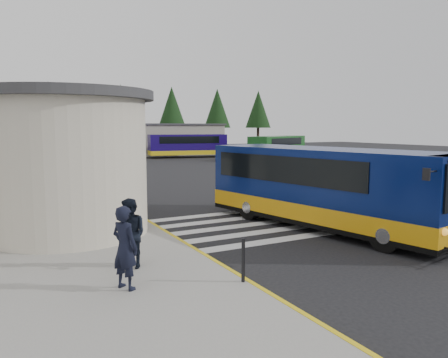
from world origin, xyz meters
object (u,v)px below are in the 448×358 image
pedestrian_a (125,247)px  bollard (243,260)px  far_bus_a (187,145)px  far_bus_b (278,146)px  pedestrian_b (131,233)px  transit_bus (325,190)px

pedestrian_a → bollard: bearing=-137.8°
pedestrian_a → far_bus_a: bearing=-54.0°
far_bus_a → far_bus_b: (7.97, -7.86, -0.08)m
pedestrian_a → far_bus_b: bearing=-68.6°
pedestrian_a → pedestrian_b: (0.53, 1.39, -0.05)m
pedestrian_b → bollard: bearing=14.7°
pedestrian_b → bollard: (2.02, -2.26, -0.38)m
far_bus_a → far_bus_b: bearing=-124.3°
transit_bus → pedestrian_a: bearing=-171.4°
bollard → far_bus_b: 41.19m
transit_bus → far_bus_a: size_ratio=1.10×
pedestrian_b → far_bus_b: 40.65m
pedestrian_a → far_bus_b: size_ratio=0.21×
bollard → far_bus_a: size_ratio=0.11×
pedestrian_b → far_bus_b: bearing=112.7°
transit_bus → far_bus_b: size_ratio=1.17×
pedestrian_a → bollard: size_ratio=1.82×
far_bus_b → far_bus_a: bearing=19.9°
pedestrian_b → bollard: pedestrian_b is taller
transit_bus → pedestrian_a: size_ratio=5.71×
pedestrian_b → pedestrian_a: bearing=-47.8°
transit_bus → pedestrian_a: (-8.38, -3.04, -0.32)m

